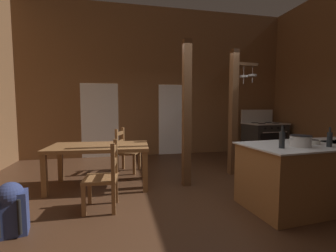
{
  "coord_description": "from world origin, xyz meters",
  "views": [
    {
      "loc": [
        -1.19,
        -3.24,
        1.43
      ],
      "look_at": [
        -0.28,
        1.01,
        1.06
      ],
      "focal_mm": 24.75,
      "sensor_mm": 36.0,
      "label": 1
    }
  ],
  "objects_px": {
    "kitchen_island": "(315,174)",
    "bottle_short_on_counter": "(282,139)",
    "stove_range": "(264,138)",
    "stockpot_on_counter": "(300,141)",
    "dining_table": "(99,150)",
    "backpack": "(11,207)",
    "ladderback_chair_by_post": "(105,177)",
    "mixing_bowl_on_counter": "(313,142)",
    "bottle_tall_on_counter": "(330,139)",
    "ladderback_chair_near_window": "(126,151)"
  },
  "relations": [
    {
      "from": "kitchen_island",
      "to": "bottle_short_on_counter",
      "type": "height_order",
      "value": "bottle_short_on_counter"
    },
    {
      "from": "stove_range",
      "to": "stockpot_on_counter",
      "type": "distance_m",
      "value": 3.98
    },
    {
      "from": "dining_table",
      "to": "backpack",
      "type": "xyz_separation_m",
      "value": [
        -0.84,
        -1.42,
        -0.34
      ]
    },
    {
      "from": "kitchen_island",
      "to": "stove_range",
      "type": "relative_size",
      "value": 1.69
    },
    {
      "from": "dining_table",
      "to": "ladderback_chair_by_post",
      "type": "bearing_deg",
      "value": -81.96
    },
    {
      "from": "dining_table",
      "to": "mixing_bowl_on_counter",
      "type": "relative_size",
      "value": 10.71
    },
    {
      "from": "mixing_bowl_on_counter",
      "to": "bottle_tall_on_counter",
      "type": "bearing_deg",
      "value": -86.89
    },
    {
      "from": "stove_range",
      "to": "ladderback_chair_near_window",
      "type": "xyz_separation_m",
      "value": [
        -4.08,
        -1.01,
        -0.03
      ]
    },
    {
      "from": "ladderback_chair_near_window",
      "to": "backpack",
      "type": "xyz_separation_m",
      "value": [
        -1.33,
        -2.28,
        -0.14
      ]
    },
    {
      "from": "dining_table",
      "to": "backpack",
      "type": "distance_m",
      "value": 1.69
    },
    {
      "from": "bottle_tall_on_counter",
      "to": "bottle_short_on_counter",
      "type": "relative_size",
      "value": 0.9
    },
    {
      "from": "dining_table",
      "to": "ladderback_chair_by_post",
      "type": "distance_m",
      "value": 1.0
    },
    {
      "from": "kitchen_island",
      "to": "stockpot_on_counter",
      "type": "height_order",
      "value": "stockpot_on_counter"
    },
    {
      "from": "ladderback_chair_by_post",
      "to": "stockpot_on_counter",
      "type": "height_order",
      "value": "stockpot_on_counter"
    },
    {
      "from": "bottle_short_on_counter",
      "to": "kitchen_island",
      "type": "bearing_deg",
      "value": 16.26
    },
    {
      "from": "stove_range",
      "to": "bottle_short_on_counter",
      "type": "relative_size",
      "value": 4.54
    },
    {
      "from": "kitchen_island",
      "to": "stove_range",
      "type": "xyz_separation_m",
      "value": [
        1.45,
        3.3,
        0.04
      ]
    },
    {
      "from": "stove_range",
      "to": "stockpot_on_counter",
      "type": "bearing_deg",
      "value": -118.44
    },
    {
      "from": "dining_table",
      "to": "stockpot_on_counter",
      "type": "distance_m",
      "value": 3.15
    },
    {
      "from": "ladderback_chair_by_post",
      "to": "bottle_tall_on_counter",
      "type": "height_order",
      "value": "bottle_tall_on_counter"
    },
    {
      "from": "backpack",
      "to": "ladderback_chair_by_post",
      "type": "bearing_deg",
      "value": 24.82
    },
    {
      "from": "stove_range",
      "to": "bottle_short_on_counter",
      "type": "height_order",
      "value": "stove_range"
    },
    {
      "from": "stove_range",
      "to": "dining_table",
      "type": "relative_size",
      "value": 0.75
    },
    {
      "from": "dining_table",
      "to": "mixing_bowl_on_counter",
      "type": "distance_m",
      "value": 3.38
    },
    {
      "from": "stove_range",
      "to": "bottle_short_on_counter",
      "type": "distance_m",
      "value": 4.18
    },
    {
      "from": "ladderback_chair_near_window",
      "to": "stove_range",
      "type": "bearing_deg",
      "value": 13.89
    },
    {
      "from": "dining_table",
      "to": "bottle_short_on_counter",
      "type": "xyz_separation_m",
      "value": [
        2.37,
        -1.65,
        0.36
      ]
    },
    {
      "from": "backpack",
      "to": "mixing_bowl_on_counter",
      "type": "bearing_deg",
      "value": -0.58
    },
    {
      "from": "kitchen_island",
      "to": "dining_table",
      "type": "height_order",
      "value": "kitchen_island"
    },
    {
      "from": "mixing_bowl_on_counter",
      "to": "bottle_short_on_counter",
      "type": "xyz_separation_m",
      "value": [
        -0.66,
        -0.19,
        0.09
      ]
    },
    {
      "from": "backpack",
      "to": "stockpot_on_counter",
      "type": "relative_size",
      "value": 1.76
    },
    {
      "from": "ladderback_chair_near_window",
      "to": "bottle_tall_on_counter",
      "type": "relative_size",
      "value": 3.65
    },
    {
      "from": "ladderback_chair_by_post",
      "to": "backpack",
      "type": "bearing_deg",
      "value": -155.18
    },
    {
      "from": "stockpot_on_counter",
      "to": "bottle_short_on_counter",
      "type": "height_order",
      "value": "bottle_short_on_counter"
    },
    {
      "from": "stove_range",
      "to": "bottle_short_on_counter",
      "type": "bearing_deg",
      "value": -121.97
    },
    {
      "from": "dining_table",
      "to": "stockpot_on_counter",
      "type": "bearing_deg",
      "value": -30.82
    },
    {
      "from": "ladderback_chair_by_post",
      "to": "stockpot_on_counter",
      "type": "distance_m",
      "value": 2.68
    },
    {
      "from": "dining_table",
      "to": "bottle_tall_on_counter",
      "type": "relative_size",
      "value": 6.77
    },
    {
      "from": "ladderback_chair_by_post",
      "to": "dining_table",
      "type": "bearing_deg",
      "value": 98.04
    },
    {
      "from": "stove_range",
      "to": "stockpot_on_counter",
      "type": "relative_size",
      "value": 3.9
    },
    {
      "from": "stockpot_on_counter",
      "to": "bottle_short_on_counter",
      "type": "relative_size",
      "value": 1.16
    },
    {
      "from": "stockpot_on_counter",
      "to": "mixing_bowl_on_counter",
      "type": "height_order",
      "value": "stockpot_on_counter"
    },
    {
      "from": "bottle_short_on_counter",
      "to": "dining_table",
      "type": "bearing_deg",
      "value": 145.2
    },
    {
      "from": "ladderback_chair_near_window",
      "to": "mixing_bowl_on_counter",
      "type": "distance_m",
      "value": 3.48
    },
    {
      "from": "bottle_tall_on_counter",
      "to": "bottle_short_on_counter",
      "type": "height_order",
      "value": "bottle_short_on_counter"
    },
    {
      "from": "kitchen_island",
      "to": "backpack",
      "type": "distance_m",
      "value": 3.96
    },
    {
      "from": "stove_range",
      "to": "dining_table",
      "type": "xyz_separation_m",
      "value": [
        -4.57,
        -1.87,
        0.17
      ]
    },
    {
      "from": "ladderback_chair_near_window",
      "to": "bottle_tall_on_counter",
      "type": "distance_m",
      "value": 3.66
    },
    {
      "from": "ladderback_chair_near_window",
      "to": "ladderback_chair_by_post",
      "type": "xyz_separation_m",
      "value": [
        -0.35,
        -1.83,
        0.0
      ]
    },
    {
      "from": "ladderback_chair_near_window",
      "to": "bottle_short_on_counter",
      "type": "height_order",
      "value": "bottle_short_on_counter"
    }
  ]
}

